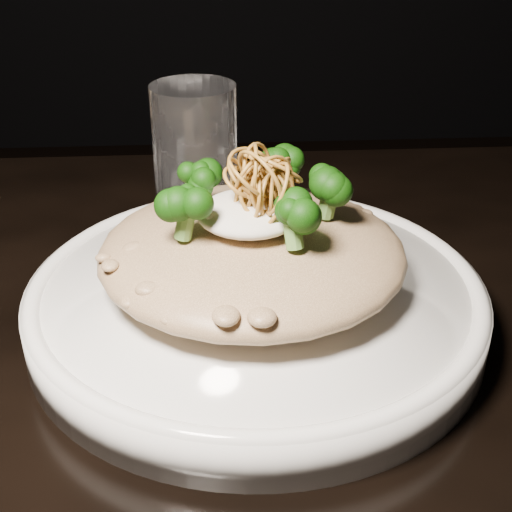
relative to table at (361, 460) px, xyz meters
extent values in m
cube|color=black|center=(0.00, 0.00, 0.06)|extent=(1.10, 0.80, 0.04)
cylinder|color=white|center=(-0.07, 0.06, 0.10)|extent=(0.32, 0.32, 0.03)
ellipsoid|color=brown|center=(-0.07, 0.06, 0.14)|extent=(0.21, 0.21, 0.05)
ellipsoid|color=white|center=(-0.08, 0.05, 0.17)|extent=(0.07, 0.07, 0.02)
cylinder|color=white|center=(-0.11, 0.22, 0.15)|extent=(0.09, 0.09, 0.13)
camera|label=1|loc=(-0.10, -0.37, 0.37)|focal=50.00mm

